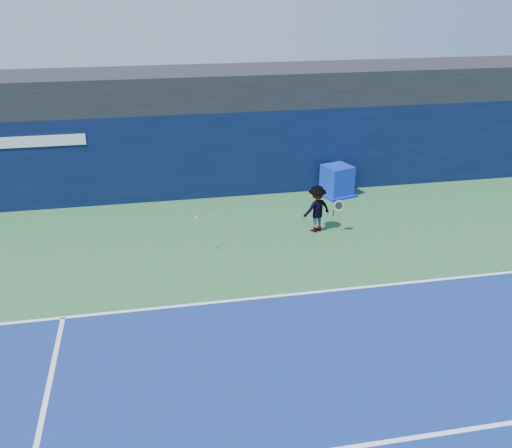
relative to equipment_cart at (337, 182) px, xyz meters
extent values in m
plane|color=#2A5E33|center=(-3.71, -9.48, -0.49)|extent=(80.00, 80.00, 0.00)
cube|color=white|center=(-3.71, -6.48, -0.48)|extent=(24.00, 0.10, 0.01)
cube|color=black|center=(-3.71, 2.02, 3.11)|extent=(36.00, 3.00, 1.20)
cube|color=#091333|center=(-3.71, 1.02, 1.01)|extent=(36.00, 1.00, 3.00)
cube|color=white|center=(-10.71, 0.51, 1.86)|extent=(4.50, 0.04, 0.35)
cube|color=#0C27AE|center=(0.00, 0.00, 0.05)|extent=(1.12, 1.12, 1.08)
cube|color=#0C14AF|center=(0.00, 0.00, -0.46)|extent=(1.40, 1.40, 0.07)
imported|color=white|center=(-1.62, -2.89, 0.24)|extent=(1.07, 0.81, 1.46)
cylinder|color=black|center=(-1.17, -3.14, 0.16)|extent=(0.07, 0.13, 0.23)
torus|color=silver|center=(-1.03, -3.19, 0.41)|extent=(0.27, 0.15, 0.26)
cylinder|color=black|center=(-1.03, -3.19, 0.41)|extent=(0.22, 0.12, 0.22)
sphere|color=yellow|center=(-5.34, -3.81, 0.63)|extent=(0.07, 0.07, 0.07)
camera|label=1|loc=(-6.49, -18.24, 6.73)|focal=40.00mm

